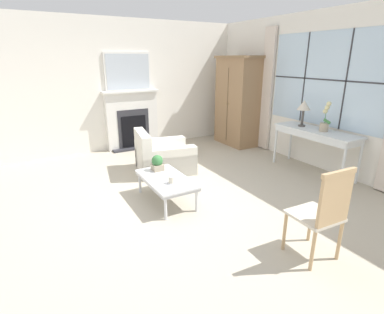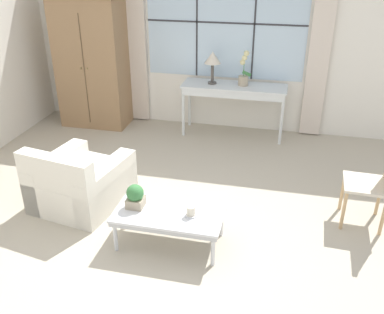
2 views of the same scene
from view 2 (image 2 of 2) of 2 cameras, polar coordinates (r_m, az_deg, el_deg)
ground_plane at (r=4.45m, az=-2.40°, el=-10.36°), size 14.00×14.00×0.00m
wall_back_windowed at (r=6.64m, az=4.45°, el=15.55°), size 7.20×0.14×2.80m
armoire at (r=6.97m, az=-13.17°, el=12.33°), size 1.11×0.64×2.04m
console_table at (r=6.46m, az=5.64°, el=8.79°), size 1.55×0.50×0.79m
table_lamp at (r=6.40m, az=2.77°, el=12.90°), size 0.24×0.24×0.48m
potted_orchid at (r=6.40m, az=6.91°, el=11.07°), size 0.19×0.15×0.51m
armchair_upholstered at (r=4.98m, az=-14.66°, el=-3.47°), size 1.03×1.10×0.76m
side_chair_wooden at (r=4.71m, az=23.61°, el=-2.32°), size 0.46×0.46×1.02m
coffee_table at (r=4.17m, az=-3.05°, el=-7.77°), size 1.05×0.56×0.37m
potted_plant_small at (r=4.19m, az=-7.57°, el=-5.19°), size 0.17×0.17×0.24m
pillar_candle at (r=4.06m, az=-0.17°, el=-7.29°), size 0.12×0.12×0.11m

